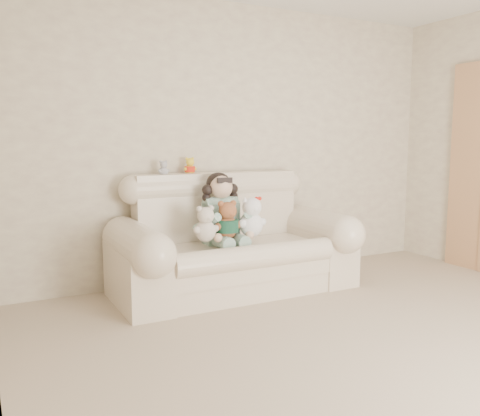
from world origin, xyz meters
name	(u,v)px	position (x,y,z in m)	size (l,w,h in m)	color
floor	(443,373)	(0.00, 0.00, 0.00)	(5.00, 5.00, 0.00)	gray
wall_back	(239,143)	(0.00, 2.50, 1.30)	(4.50, 4.50, 0.00)	beige
sofa	(235,233)	(-0.31, 2.00, 0.52)	(2.10, 0.95, 1.03)	beige
seated_child	(221,208)	(-0.40, 2.08, 0.74)	(0.38, 0.47, 0.64)	#2E765C
brown_teddy	(227,216)	(-0.44, 1.88, 0.69)	(0.24, 0.19, 0.38)	brown
white_cat	(251,213)	(-0.21, 1.87, 0.71)	(0.26, 0.20, 0.41)	white
cream_teddy	(205,220)	(-0.65, 1.86, 0.67)	(0.22, 0.17, 0.35)	beige
yellow_mini_bear	(190,165)	(-0.56, 2.39, 1.10)	(0.12, 0.09, 0.19)	yellow
grey_mini_plush	(163,167)	(-0.82, 2.36, 1.09)	(0.10, 0.08, 0.16)	#B3B3BA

